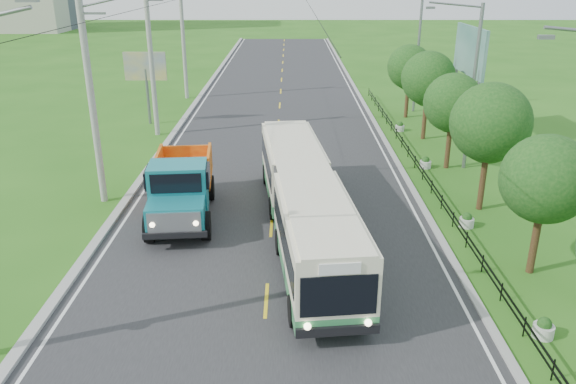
{
  "coord_description": "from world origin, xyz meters",
  "views": [
    {
      "loc": [
        0.77,
        -16.49,
        10.49
      ],
      "look_at": [
        0.74,
        5.34,
        1.9
      ],
      "focal_mm": 35.0,
      "sensor_mm": 36.0,
      "label": 1
    }
  ],
  "objects_px": {
    "tree_fifth": "(428,81)",
    "streetlight_mid": "(471,82)",
    "bus": "(304,197)",
    "pole_near": "(92,98)",
    "billboard_right": "(469,58)",
    "pole_mid": "(152,60)",
    "streetlight_far": "(416,49)",
    "dump_truck": "(181,184)",
    "pole_far": "(184,39)",
    "billboard_left": "(146,71)",
    "tree_second": "(545,183)",
    "planter_mid": "(425,163)",
    "planter_front": "(544,329)",
    "tree_fourth": "(453,106)",
    "planter_near": "(467,221)",
    "planter_far": "(400,127)",
    "tree_back": "(410,69)",
    "tree_third": "(490,126)"
  },
  "relations": [
    {
      "from": "pole_near",
      "to": "tree_third",
      "type": "distance_m",
      "value": 18.17
    },
    {
      "from": "billboard_right",
      "to": "pole_near",
      "type": "bearing_deg",
      "value": -151.86
    },
    {
      "from": "bus",
      "to": "pole_near",
      "type": "bearing_deg",
      "value": 151.5
    },
    {
      "from": "pole_far",
      "to": "pole_mid",
      "type": "bearing_deg",
      "value": -90.0
    },
    {
      "from": "tree_third",
      "to": "billboard_left",
      "type": "distance_m",
      "value": 25.02
    },
    {
      "from": "planter_front",
      "to": "bus",
      "type": "height_order",
      "value": "bus"
    },
    {
      "from": "tree_fourth",
      "to": "planter_far",
      "type": "xyz_separation_m",
      "value": [
        -1.26,
        7.86,
        -3.3
      ]
    },
    {
      "from": "billboard_right",
      "to": "pole_mid",
      "type": "bearing_deg",
      "value": 177.22
    },
    {
      "from": "pole_far",
      "to": "tree_fourth",
      "type": "xyz_separation_m",
      "value": [
        18.12,
        -18.86,
        -1.51
      ]
    },
    {
      "from": "tree_third",
      "to": "streetlight_far",
      "type": "relative_size",
      "value": 0.66
    },
    {
      "from": "tree_fifth",
      "to": "billboard_right",
      "type": "xyz_separation_m",
      "value": [
        2.44,
        -0.14,
        1.49
      ]
    },
    {
      "from": "tree_third",
      "to": "pole_mid",
      "type": "bearing_deg",
      "value": 144.64
    },
    {
      "from": "pole_mid",
      "to": "streetlight_far",
      "type": "xyz_separation_m",
      "value": [
        18.9,
        7.0,
        -0.19
      ]
    },
    {
      "from": "planter_mid",
      "to": "billboard_right",
      "type": "xyz_separation_m",
      "value": [
        3.7,
        6.0,
        5.06
      ]
    },
    {
      "from": "streetlight_far",
      "to": "dump_truck",
      "type": "xyz_separation_m",
      "value": [
        -14.72,
        -20.97,
        -3.27
      ]
    },
    {
      "from": "tree_back",
      "to": "streetlight_far",
      "type": "distance_m",
      "value": 2.37
    },
    {
      "from": "tree_back",
      "to": "bus",
      "type": "relative_size",
      "value": 0.35
    },
    {
      "from": "tree_fifth",
      "to": "billboard_right",
      "type": "distance_m",
      "value": 2.87
    },
    {
      "from": "streetlight_mid",
      "to": "planter_far",
      "type": "bearing_deg",
      "value": 104.32
    },
    {
      "from": "tree_fifth",
      "to": "planter_near",
      "type": "height_order",
      "value": "tree_fifth"
    },
    {
      "from": "billboard_left",
      "to": "tree_back",
      "type": "bearing_deg",
      "value": 6.31
    },
    {
      "from": "pole_near",
      "to": "pole_mid",
      "type": "height_order",
      "value": "same"
    },
    {
      "from": "streetlight_mid",
      "to": "planter_far",
      "type": "xyz_separation_m",
      "value": [
        -2.04,
        8.0,
        -4.62
      ]
    },
    {
      "from": "tree_fourth",
      "to": "streetlight_mid",
      "type": "relative_size",
      "value": 0.6
    },
    {
      "from": "tree_third",
      "to": "tree_back",
      "type": "xyz_separation_m",
      "value": [
        -0.0,
        18.0,
        -0.33
      ]
    },
    {
      "from": "tree_fifth",
      "to": "streetlight_mid",
      "type": "distance_m",
      "value": 6.28
    },
    {
      "from": "billboard_left",
      "to": "dump_truck",
      "type": "relative_size",
      "value": 0.74
    },
    {
      "from": "planter_mid",
      "to": "streetlight_far",
      "type": "bearing_deg",
      "value": 81.7
    },
    {
      "from": "pole_far",
      "to": "dump_truck",
      "type": "relative_size",
      "value": 1.41
    },
    {
      "from": "pole_far",
      "to": "streetlight_mid",
      "type": "distance_m",
      "value": 26.8
    },
    {
      "from": "planter_near",
      "to": "billboard_right",
      "type": "xyz_separation_m",
      "value": [
        3.7,
        14.0,
        5.06
      ]
    },
    {
      "from": "planter_front",
      "to": "billboard_left",
      "type": "distance_m",
      "value": 31.88
    },
    {
      "from": "streetlight_far",
      "to": "billboard_left",
      "type": "bearing_deg",
      "value": -168.77
    },
    {
      "from": "pole_mid",
      "to": "dump_truck",
      "type": "relative_size",
      "value": 1.41
    },
    {
      "from": "planter_far",
      "to": "billboard_left",
      "type": "xyz_separation_m",
      "value": [
        -18.1,
        2.0,
        3.58
      ]
    },
    {
      "from": "pole_mid",
      "to": "tree_back",
      "type": "bearing_deg",
      "value": 15.84
    },
    {
      "from": "pole_near",
      "to": "tree_second",
      "type": "bearing_deg",
      "value": -20.74
    },
    {
      "from": "bus",
      "to": "tree_fourth",
      "type": "bearing_deg",
      "value": 41.09
    },
    {
      "from": "tree_back",
      "to": "bus",
      "type": "distance_m",
      "value": 22.84
    },
    {
      "from": "tree_second",
      "to": "tree_fifth",
      "type": "height_order",
      "value": "tree_fifth"
    },
    {
      "from": "planter_mid",
      "to": "planter_front",
      "type": "bearing_deg",
      "value": -90.0
    },
    {
      "from": "bus",
      "to": "dump_truck",
      "type": "relative_size",
      "value": 2.22
    },
    {
      "from": "planter_far",
      "to": "billboard_left",
      "type": "relative_size",
      "value": 0.13
    },
    {
      "from": "tree_fourth",
      "to": "billboard_left",
      "type": "distance_m",
      "value": 21.72
    },
    {
      "from": "pole_mid",
      "to": "planter_front",
      "type": "distance_m",
      "value": 28.92
    },
    {
      "from": "pole_mid",
      "to": "streetlight_far",
      "type": "distance_m",
      "value": 20.16
    },
    {
      "from": "pole_far",
      "to": "tree_back",
      "type": "distance_m",
      "value": 19.43
    },
    {
      "from": "streetlight_far",
      "to": "billboard_left",
      "type": "xyz_separation_m",
      "value": [
        -20.14,
        -4.0,
        -1.04
      ]
    },
    {
      "from": "planter_mid",
      "to": "planter_near",
      "type": "bearing_deg",
      "value": -90.0
    },
    {
      "from": "planter_near",
      "to": "tree_second",
      "type": "bearing_deg",
      "value": -71.97
    }
  ]
}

